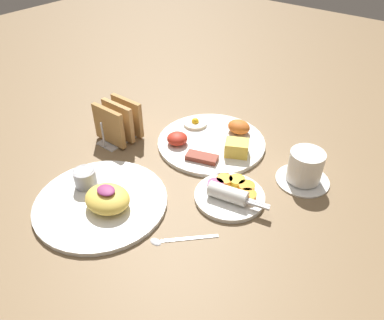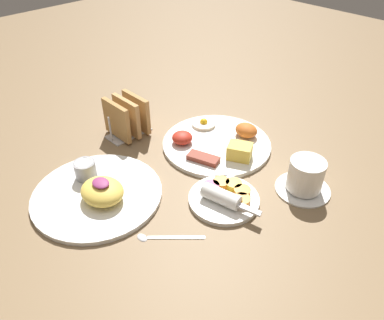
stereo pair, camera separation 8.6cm
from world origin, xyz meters
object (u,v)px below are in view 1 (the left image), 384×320
at_px(plate_condiments, 231,193).
at_px(toast_rack, 119,122).
at_px(plate_breakfast, 212,140).
at_px(coffee_cup, 305,168).
at_px(plate_foreground, 101,199).

height_order(plate_condiments, toast_rack, toast_rack).
relative_size(plate_breakfast, plate_condiments, 1.62).
bearing_deg(plate_breakfast, coffee_cup, 1.72).
xyz_separation_m(plate_condiments, plate_foreground, (-0.20, -0.19, 0.00)).
relative_size(toast_rack, coffee_cup, 0.97).
distance_m(toast_rack, coffee_cup, 0.47).
height_order(plate_breakfast, plate_foreground, plate_foreground).
distance_m(plate_breakfast, plate_foreground, 0.33).
distance_m(plate_condiments, toast_rack, 0.36).
relative_size(plate_breakfast, toast_rack, 2.38).
xyz_separation_m(plate_breakfast, coffee_cup, (0.25, 0.01, 0.03)).
distance_m(plate_breakfast, coffee_cup, 0.25).
relative_size(plate_breakfast, plate_foreground, 0.99).
bearing_deg(toast_rack, coffee_cup, 16.62).
relative_size(plate_foreground, coffee_cup, 2.31).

